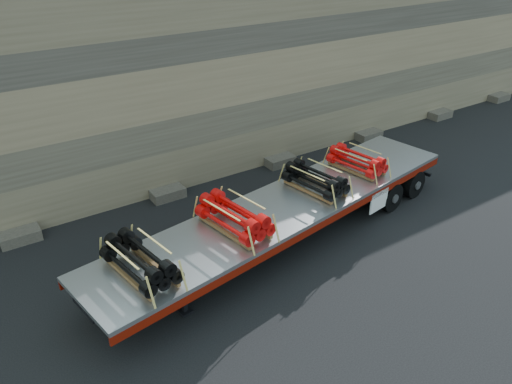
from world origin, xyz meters
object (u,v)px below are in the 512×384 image
Objects in this scene: bundle_front at (140,261)px; bundle_midfront at (234,217)px; bundle_rear at (357,161)px; bundle_midrear at (315,180)px; trailer at (287,222)px.

bundle_midfront reaches higher than bundle_front.
bundle_rear is at bearing -0.00° from bundle_midfront.
bundle_midrear is at bearing 0.00° from bundle_midfront.
bundle_front reaches higher than bundle_rear.
bundle_midfront reaches higher than bundle_rear.
bundle_front reaches higher than trailer.
bundle_front is at bearing 180.00° from bundle_midrear.
bundle_midfront is 1.14× the size of bundle_rear.
bundle_front is at bearing 180.00° from bundle_midfront.
bundle_midrear is (3.29, 0.53, -0.03)m from bundle_midfront.
trailer is at bearing 180.00° from bundle_rear.
bundle_rear is at bearing -0.00° from trailer.
bundle_front is 2.94m from bundle_midfront.
trailer is 6.28× the size of bundle_front.
bundle_rear is at bearing -0.00° from bundle_midrear.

